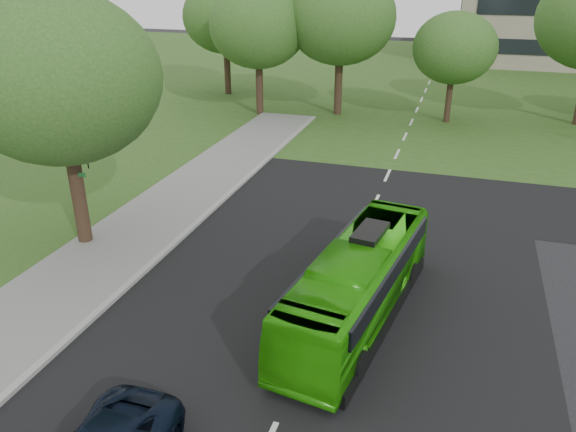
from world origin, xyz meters
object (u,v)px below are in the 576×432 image
object	(u,v)px
traffic_light	(81,181)
tree_park_b	(341,17)
tree_park_f	(225,17)
tree_park_c	(455,48)
tree_park_a	(258,26)
bus	(358,283)
tree_side_near	(59,79)

from	to	relation	value
traffic_light	tree_park_b	bearing A→B (deg)	58.89
tree_park_b	tree_park_f	bearing A→B (deg)	158.03
traffic_light	tree_park_f	bearing A→B (deg)	81.72
tree_park_c	tree_park_f	world-z (taller)	tree_park_f
tree_park_b	tree_park_f	world-z (taller)	tree_park_b
tree_park_a	tree_park_f	distance (m)	8.13
tree_park_b	traffic_light	bearing A→B (deg)	-100.52
tree_park_f	bus	world-z (taller)	tree_park_f
tree_park_b	bus	xyz separation A→B (m)	(6.74, -26.66, -5.78)
tree_side_near	traffic_light	size ratio (longest dim) A/B	2.06
tree_park_a	tree_park_c	xyz separation A→B (m)	(13.87, 1.77, -1.23)
tree_park_c	traffic_light	distance (m)	28.05
tree_park_f	tree_side_near	xyz separation A→B (m)	(6.07, -29.17, 0.18)
tree_park_c	bus	xyz separation A→B (m)	(-1.41, -26.69, -3.94)
tree_park_b	tree_park_a	bearing A→B (deg)	-163.00
tree_park_a	tree_side_near	size ratio (longest dim) A/B	0.96
tree_park_a	tree_park_b	world-z (taller)	tree_park_b
tree_park_f	tree_park_a	bearing A→B (deg)	-49.50
tree_park_b	tree_park_c	xyz separation A→B (m)	(8.15, 0.02, -1.84)
tree_park_a	bus	size ratio (longest dim) A/B	1.03
tree_park_b	bus	distance (m)	28.10
tree_park_a	tree_park_f	bearing A→B (deg)	130.50
tree_side_near	tree_park_b	bearing A→B (deg)	78.72
tree_park_c	tree_side_near	xyz separation A→B (m)	(-13.08, -24.75, 1.46)
tree_side_near	traffic_light	bearing A→B (deg)	-18.44
traffic_light	tree_side_near	bearing A→B (deg)	140.97
tree_park_b	traffic_light	size ratio (longest dim) A/B	2.19
tree_park_a	tree_park_f	world-z (taller)	tree_park_f
tree_park_a	tree_side_near	xyz separation A→B (m)	(0.78, -22.98, 0.24)
tree_side_near	traffic_light	xyz separation A→B (m)	(0.32, -0.11, -3.88)
tree_park_c	bus	world-z (taller)	tree_park_c
tree_park_a	bus	world-z (taller)	tree_park_a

